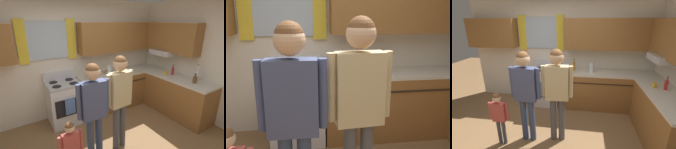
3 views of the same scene
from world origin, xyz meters
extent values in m
cube|color=silver|center=(0.00, 1.90, 1.30)|extent=(4.60, 0.10, 2.60)
cube|color=silver|center=(-0.48, 1.83, 1.76)|extent=(0.79, 0.03, 0.75)
cube|color=yellow|center=(-0.96, 1.82, 1.76)|extent=(0.18, 0.04, 0.85)
cube|color=yellow|center=(0.00, 1.82, 1.76)|extent=(0.18, 0.04, 0.85)
cube|color=brown|center=(1.22, 1.69, 1.76)|extent=(2.17, 0.32, 0.69)
cube|color=silver|center=(2.35, -0.17, 1.30)|extent=(0.10, 4.05, 2.60)
cube|color=brown|center=(2.14, 0.96, 1.75)|extent=(0.32, 1.49, 0.69)
cube|color=#B7B7BC|center=(2.08, 1.05, 1.38)|extent=(0.40, 0.60, 0.12)
cube|color=brown|center=(1.16, 1.54, 0.43)|extent=(2.27, 0.62, 0.86)
cube|color=beige|center=(1.16, 1.54, 0.88)|extent=(2.27, 0.62, 0.04)
cube|color=brown|center=(1.99, 0.45, 0.43)|extent=(0.62, 1.57, 0.86)
cube|color=beige|center=(1.99, 0.45, 0.88)|extent=(0.62, 1.57, 0.04)
cube|color=#2D2319|center=(1.16, 1.23, 0.72)|extent=(2.15, 0.01, 0.02)
cube|color=silver|center=(-0.33, 1.54, 0.43)|extent=(0.69, 0.62, 0.86)
cube|color=black|center=(-0.33, 1.23, 0.48)|extent=(0.57, 0.01, 0.36)
cylinder|color=#ADADB2|center=(-0.33, 1.20, 0.70)|extent=(0.57, 0.02, 0.02)
cube|color=#ADADB2|center=(-0.33, 1.54, 0.88)|extent=(0.69, 0.62, 0.04)
cube|color=silver|center=(-0.33, 1.81, 1.00)|extent=(0.69, 0.08, 0.20)
cylinder|color=black|center=(-0.51, 1.40, 0.91)|extent=(0.17, 0.17, 0.01)
cylinder|color=black|center=(-0.16, 1.40, 0.91)|extent=(0.17, 0.17, 0.01)
cylinder|color=black|center=(-0.51, 1.68, 0.91)|extent=(0.17, 0.17, 0.01)
cylinder|color=black|center=(-0.16, 1.68, 0.91)|extent=(0.17, 0.17, 0.01)
cube|color=#4C72B7|center=(-0.33, 1.19, 0.52)|extent=(0.20, 0.02, 0.34)
cylinder|color=brown|center=(1.98, 0.07, 0.97)|extent=(0.08, 0.08, 0.14)
cylinder|color=brown|center=(1.98, 0.07, 1.06)|extent=(0.03, 0.03, 0.05)
cylinder|color=#3F382D|center=(1.98, 0.07, 1.10)|extent=(0.04, 0.04, 0.02)
cylinder|color=silver|center=(2.13, 0.13, 1.03)|extent=(0.07, 0.07, 0.26)
cylinder|color=silver|center=(2.13, 0.13, 1.21)|extent=(0.03, 0.03, 0.09)
cylinder|color=#3F382D|center=(2.13, 0.13, 1.26)|extent=(0.03, 0.03, 0.02)
cylinder|color=red|center=(2.05, 0.69, 0.99)|extent=(0.06, 0.06, 0.17)
cylinder|color=red|center=(2.05, 0.69, 1.10)|extent=(0.02, 0.02, 0.06)
cylinder|color=#3F382D|center=(2.05, 0.69, 1.14)|extent=(0.03, 0.03, 0.02)
cylinder|color=#B27223|center=(0.37, 1.59, 1.00)|extent=(0.06, 0.06, 0.20)
cylinder|color=#B27223|center=(0.37, 1.59, 1.14)|extent=(0.02, 0.02, 0.07)
cylinder|color=#3F382D|center=(0.37, 1.59, 1.18)|extent=(0.03, 0.03, 0.02)
cylinder|color=white|center=(0.27, 1.68, 0.95)|extent=(0.08, 0.08, 0.09)
torus|color=white|center=(0.33, 1.68, 0.95)|extent=(0.07, 0.01, 0.07)
cylinder|color=gold|center=(1.89, 0.78, 0.95)|extent=(0.08, 0.08, 0.09)
torus|color=gold|center=(1.94, 0.78, 0.95)|extent=(0.06, 0.01, 0.06)
cylinder|color=#B76642|center=(0.77, 1.69, 0.94)|extent=(0.07, 0.07, 0.08)
torus|color=#B76642|center=(0.82, 1.69, 0.94)|extent=(0.06, 0.01, 0.06)
cylinder|color=silver|center=(0.21, 1.40, 0.97)|extent=(0.20, 0.20, 0.14)
cone|color=silver|center=(0.21, 1.40, 1.06)|extent=(0.18, 0.18, 0.05)
sphere|color=black|center=(0.21, 1.40, 1.09)|extent=(0.02, 0.02, 0.02)
cone|color=silver|center=(0.34, 1.40, 1.00)|extent=(0.09, 0.04, 0.07)
torus|color=black|center=(0.21, 1.40, 1.05)|extent=(0.17, 0.17, 0.02)
cylinder|color=silver|center=(0.78, 1.52, 1.01)|extent=(0.11, 0.11, 0.22)
torus|color=silver|center=(0.71, 1.52, 1.02)|extent=(0.14, 0.02, 0.14)
cylinder|color=#38476B|center=(-0.24, 0.17, 0.40)|extent=(0.11, 0.11, 0.80)
cylinder|color=#38476B|center=(-0.38, 0.17, 0.40)|extent=(0.11, 0.11, 0.80)
cube|color=#47517A|center=(-0.31, 0.17, 1.08)|extent=(0.37, 0.16, 0.56)
cylinder|color=#47517A|center=(-0.09, 0.17, 1.10)|extent=(0.07, 0.07, 0.52)
cylinder|color=#47517A|center=(-0.53, 0.18, 1.10)|extent=(0.07, 0.07, 0.52)
sphere|color=#DBAD84|center=(-0.31, 0.17, 1.49)|extent=(0.22, 0.22, 0.22)
sphere|color=brown|center=(-0.31, 0.17, 1.52)|extent=(0.20, 0.20, 0.20)
cylinder|color=#4C4C51|center=(0.27, 0.26, 0.41)|extent=(0.11, 0.11, 0.81)
cylinder|color=#4C4C51|center=(0.13, 0.25, 0.41)|extent=(0.11, 0.11, 0.81)
cube|color=#D1BC8C|center=(0.20, 0.25, 1.10)|extent=(0.38, 0.18, 0.58)
cylinder|color=#D1BC8C|center=(0.42, 0.27, 1.12)|extent=(0.07, 0.07, 0.53)
cylinder|color=#D1BC8C|center=(-0.02, 0.24, 1.12)|extent=(0.07, 0.07, 0.53)
sphere|color=#DBAD84|center=(0.20, 0.25, 1.52)|extent=(0.22, 0.22, 0.22)
sphere|color=brown|center=(0.20, 0.25, 1.55)|extent=(0.21, 0.21, 0.21)
cube|color=#BF4C47|center=(-0.73, 0.01, 0.63)|extent=(0.22, 0.10, 0.33)
cylinder|color=#BF4C47|center=(-0.59, 0.01, 0.65)|extent=(0.04, 0.04, 0.31)
cylinder|color=#BF4C47|center=(-0.88, 0.00, 0.65)|extent=(0.04, 0.04, 0.31)
sphere|color=beige|center=(-0.73, 0.01, 0.89)|extent=(0.13, 0.13, 0.13)
sphere|color=brown|center=(-0.73, 0.01, 0.90)|extent=(0.12, 0.12, 0.12)
camera|label=1|loc=(-1.26, -1.80, 2.18)|focal=27.32mm
camera|label=2|loc=(-0.21, -1.43, 1.65)|focal=37.50mm
camera|label=3|loc=(0.64, -2.02, 2.05)|focal=24.86mm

